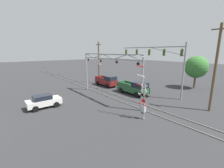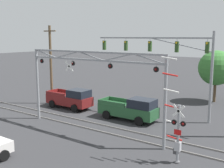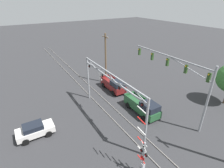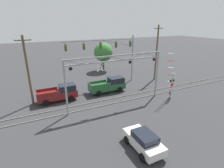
{
  "view_description": "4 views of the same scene",
  "coord_description": "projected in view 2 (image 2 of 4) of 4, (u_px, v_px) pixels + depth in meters",
  "views": [
    {
      "loc": [
        16.97,
        3.42,
        6.78
      ],
      "look_at": [
        -1.57,
        18.22,
        1.58
      ],
      "focal_mm": 24.0,
      "sensor_mm": 36.0,
      "label": 1
    },
    {
      "loc": [
        13.76,
        -0.53,
        7.58
      ],
      "look_at": [
        0.53,
        18.39,
        3.63
      ],
      "focal_mm": 45.0,
      "sensor_mm": 36.0,
      "label": 2
    },
    {
      "loc": [
        15.26,
        7.28,
        13.87
      ],
      "look_at": [
        -1.18,
        17.23,
        4.31
      ],
      "focal_mm": 28.0,
      "sensor_mm": 36.0,
      "label": 3
    },
    {
      "loc": [
        -9.57,
        -1.95,
        10.16
      ],
      "look_at": [
        0.4,
        18.39,
        2.05
      ],
      "focal_mm": 28.0,
      "sensor_mm": 36.0,
      "label": 4
    }
  ],
  "objects": [
    {
      "name": "utility_pole_left",
      "position": [
        51.0,
        64.0,
        31.29
      ],
      "size": [
        1.8,
        0.28,
        8.73
      ],
      "color": "brown",
      "rests_on": "ground_plane"
    },
    {
      "name": "pickup_truck_following",
      "position": [
        71.0,
        99.0,
        29.66
      ],
      "size": [
        5.2,
        2.12,
        2.14
      ],
      "color": "maroon",
      "rests_on": "ground_plane"
    },
    {
      "name": "pickup_truck_lead",
      "position": [
        130.0,
        109.0,
        25.44
      ],
      "size": [
        5.53,
        2.12,
        2.14
      ],
      "color": "#23512D",
      "rests_on": "ground_plane"
    },
    {
      "name": "traffic_signal_span",
      "position": [
        174.0,
        56.0,
        25.81
      ],
      "size": [
        12.08,
        0.39,
        8.01
      ],
      "color": "gray",
      "rests_on": "ground_plane"
    },
    {
      "name": "crossing_signal_mast",
      "position": [
        177.0,
        131.0,
        16.71
      ],
      "size": [
        1.68,
        0.35,
        6.4
      ],
      "color": "gray",
      "rests_on": "ground_plane"
    },
    {
      "name": "background_tree_beyond_span",
      "position": [
        216.0,
        68.0,
        32.08
      ],
      "size": [
        4.01,
        4.01,
        6.01
      ],
      "color": "brown",
      "rests_on": "ground_plane"
    },
    {
      "name": "rail_track_far",
      "position": [
        104.0,
        125.0,
        23.99
      ],
      "size": [
        80.0,
        0.08,
        0.1
      ],
      "primitive_type": "cube",
      "color": "gray",
      "rests_on": "ground_plane"
    },
    {
      "name": "rail_track_near",
      "position": [
        94.0,
        130.0,
        22.83
      ],
      "size": [
        80.0,
        0.08,
        0.1
      ],
      "primitive_type": "cube",
      "color": "gray",
      "rests_on": "ground_plane"
    },
    {
      "name": "crossing_gantry",
      "position": [
        91.0,
        74.0,
        21.84
      ],
      "size": [
        12.81,
        0.27,
        6.44
      ],
      "color": "gray",
      "rests_on": "ground_plane"
    }
  ]
}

